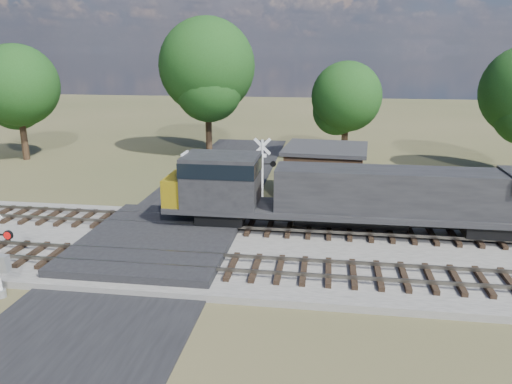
# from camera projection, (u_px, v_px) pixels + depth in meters

# --- Properties ---
(ground) EXTENTS (160.00, 160.00, 0.00)m
(ground) POSITION_uv_depth(u_px,v_px,m) (156.00, 251.00, 23.37)
(ground) COLOR #3B4424
(ground) RESTS_ON ground
(ballast_bed) EXTENTS (140.00, 10.00, 0.30)m
(ballast_bed) POSITION_uv_depth(u_px,v_px,m) (373.00, 256.00, 22.43)
(ballast_bed) COLOR gray
(ballast_bed) RESTS_ON ground
(road) EXTENTS (7.00, 60.00, 0.08)m
(road) POSITION_uv_depth(u_px,v_px,m) (156.00, 250.00, 23.36)
(road) COLOR black
(road) RESTS_ON ground
(crossing_panel) EXTENTS (7.00, 9.00, 0.62)m
(crossing_panel) POSITION_uv_depth(u_px,v_px,m) (159.00, 241.00, 23.76)
(crossing_panel) COLOR #262628
(crossing_panel) RESTS_ON ground
(track_near) EXTENTS (140.00, 2.60, 0.33)m
(track_near) POSITION_uv_depth(u_px,v_px,m) (211.00, 264.00, 20.93)
(track_near) COLOR black
(track_near) RESTS_ON ballast_bed
(track_far) EXTENTS (140.00, 2.60, 0.33)m
(track_far) POSITION_uv_depth(u_px,v_px,m) (233.00, 225.00, 25.69)
(track_far) COLOR black
(track_far) RESTS_ON ballast_bed
(crossing_signal_far) EXTENTS (1.66, 0.39, 4.13)m
(crossing_signal_far) POSITION_uv_depth(u_px,v_px,m) (261.00, 177.00, 29.96)
(crossing_signal_far) COLOR silver
(crossing_signal_far) RESTS_ON ground
(equipment_shed) EXTENTS (5.36, 5.36, 3.39)m
(equipment_shed) POSITION_uv_depth(u_px,v_px,m) (325.00, 173.00, 31.01)
(equipment_shed) COLOR #3F231B
(equipment_shed) RESTS_ON ground
(treeline) EXTENTS (82.57, 12.32, 11.93)m
(treeline) POSITION_uv_depth(u_px,v_px,m) (324.00, 83.00, 39.37)
(treeline) COLOR black
(treeline) RESTS_ON ground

